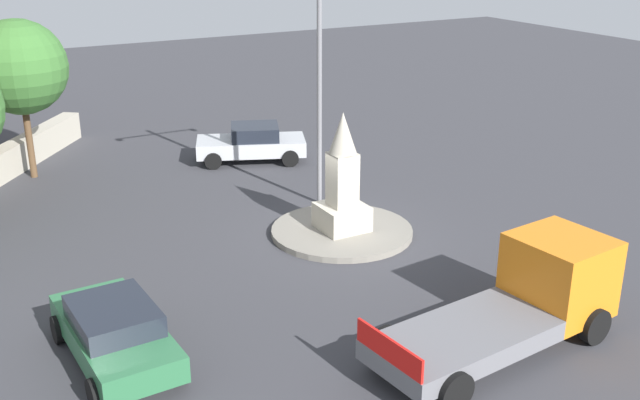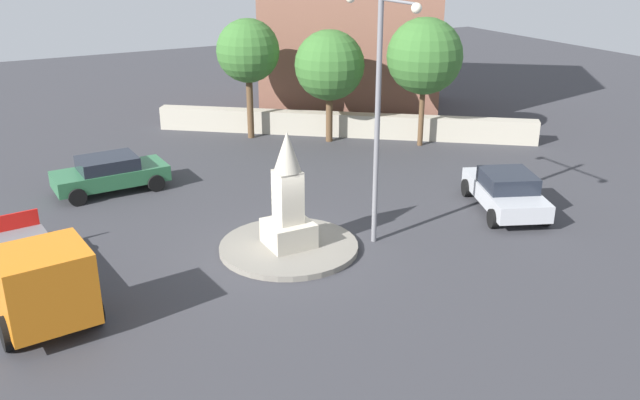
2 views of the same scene
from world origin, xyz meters
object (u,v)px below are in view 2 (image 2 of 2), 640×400
object	(u,v)px
corner_building	(357,13)
car_silver_parked_left	(506,191)
tree_far_corner	(248,51)
tree_mid_cluster	(425,56)
streetlamp	(378,92)
monument	(288,202)
truck_orange_approaching	(36,277)
car_green_far_side	(110,173)
tree_near_wall	(330,66)

from	to	relation	value
corner_building	car_silver_parked_left	bearing A→B (deg)	-11.29
car_silver_parked_left	tree_far_corner	world-z (taller)	tree_far_corner
tree_mid_cluster	streetlamp	bearing A→B (deg)	-43.45
monument	corner_building	bearing A→B (deg)	142.80
streetlamp	truck_orange_approaching	xyz separation A→B (m)	(-0.24, -9.84, -3.71)
monument	truck_orange_approaching	xyz separation A→B (m)	(0.44, -7.20, -0.55)
corner_building	car_green_far_side	bearing A→B (deg)	-65.10
monument	streetlamp	size ratio (longest dim) A/B	0.46
tree_near_wall	car_green_far_side	bearing A→B (deg)	-79.15
corner_building	tree_near_wall	distance (m)	6.70
tree_mid_cluster	monument	bearing A→B (deg)	-54.53
car_green_far_side	tree_mid_cluster	distance (m)	14.20
truck_orange_approaching	corner_building	xyz separation A→B (m)	(-15.04, 18.28, 4.11)
monument	car_silver_parked_left	size ratio (longest dim) A/B	0.79
monument	tree_near_wall	distance (m)	12.02
monument	tree_far_corner	world-z (taller)	tree_far_corner
car_silver_parked_left	car_green_far_side	size ratio (longest dim) A/B	1.09
car_silver_parked_left	tree_mid_cluster	size ratio (longest dim) A/B	0.79
tree_far_corner	tree_near_wall	bearing A→B (deg)	52.80
streetlamp	car_silver_parked_left	bearing A→B (deg)	90.32
streetlamp	corner_building	distance (m)	17.46
streetlamp	tree_mid_cluster	xyz separation A→B (m)	(-7.89, 7.47, -0.70)
car_green_far_side	car_silver_parked_left	bearing A→B (deg)	54.37
monument	streetlamp	distance (m)	4.18
tree_near_wall	tree_mid_cluster	size ratio (longest dim) A/B	0.89
streetlamp	tree_near_wall	world-z (taller)	streetlamp
car_silver_parked_left	tree_far_corner	distance (m)	13.78
corner_building	tree_near_wall	bearing A→B (deg)	-41.69
car_silver_parked_left	tree_far_corner	xyz separation A→B (m)	(-12.67, -4.27, 3.33)
car_green_far_side	tree_near_wall	xyz separation A→B (m)	(-2.00, 10.44, 2.80)
car_silver_parked_left	tree_near_wall	distance (m)	10.85
streetlamp	corner_building	bearing A→B (deg)	151.09
car_green_far_side	tree_mid_cluster	xyz separation A→B (m)	(0.54, 13.79, 3.33)
tree_mid_cluster	car_silver_parked_left	bearing A→B (deg)	-14.79
car_silver_parked_left	truck_orange_approaching	size ratio (longest dim) A/B	0.74
monument	corner_building	distance (m)	18.67
car_green_far_side	tree_far_corner	distance (m)	9.22
truck_orange_approaching	tree_far_corner	xyz separation A→B (m)	(-12.46, 10.97, 3.03)
tree_mid_cluster	tree_far_corner	bearing A→B (deg)	-127.20
corner_building	tree_mid_cluster	xyz separation A→B (m)	(7.40, -0.97, -1.10)
car_silver_parked_left	tree_near_wall	bearing A→B (deg)	-173.00
car_green_far_side	corner_building	bearing A→B (deg)	114.90
car_silver_parked_left	tree_mid_cluster	xyz separation A→B (m)	(-7.86, 2.08, 3.32)
streetlamp	car_silver_parked_left	size ratio (longest dim) A/B	1.73
corner_building	tree_near_wall	xyz separation A→B (m)	(4.85, -4.32, -1.62)
tree_far_corner	truck_orange_approaching	bearing A→B (deg)	-41.37
streetlamp	truck_orange_approaching	size ratio (longest dim) A/B	1.27
streetlamp	car_green_far_side	distance (m)	11.28
monument	tree_mid_cluster	world-z (taller)	tree_mid_cluster
streetlamp	tree_mid_cluster	size ratio (longest dim) A/B	1.37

